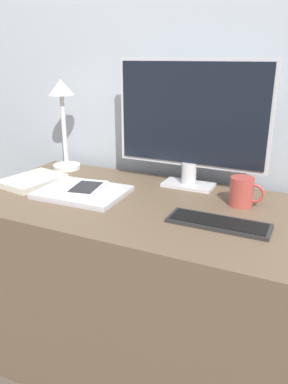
% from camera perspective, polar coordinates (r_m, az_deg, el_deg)
% --- Properties ---
extents(wall_back, '(3.60, 0.05, 2.40)m').
position_cam_1_polar(wall_back, '(1.61, 6.80, 19.16)').
color(wall_back, '#B2BCC6').
rests_on(wall_back, ground_plane).
extents(desk, '(1.32, 0.64, 0.72)m').
position_cam_1_polar(desk, '(1.51, 0.46, -14.53)').
color(desk, brown).
rests_on(desk, ground_plane).
extents(monitor, '(0.60, 0.11, 0.49)m').
position_cam_1_polar(monitor, '(1.46, 7.22, 10.76)').
color(monitor, silver).
rests_on(monitor, desk).
extents(keyboard, '(0.32, 0.11, 0.01)m').
position_cam_1_polar(keyboard, '(1.19, 11.29, -4.64)').
color(keyboard, '#282828').
rests_on(keyboard, desk).
extents(laptop, '(0.33, 0.25, 0.02)m').
position_cam_1_polar(laptop, '(1.44, -9.31, -0.03)').
color(laptop, '#BCBCC1').
rests_on(laptop, desk).
extents(ereader, '(0.15, 0.21, 0.01)m').
position_cam_1_polar(ereader, '(1.44, -8.87, 0.59)').
color(ereader, white).
rests_on(ereader, laptop).
extents(desk_lamp, '(0.12, 0.12, 0.40)m').
position_cam_1_polar(desk_lamp, '(1.73, -12.27, 11.81)').
color(desk_lamp, white).
rests_on(desk_lamp, desk).
extents(notebook, '(0.22, 0.27, 0.03)m').
position_cam_1_polar(notebook, '(1.61, -16.61, 1.70)').
color(notebook, silver).
rests_on(notebook, desk).
extents(coffee_mug, '(0.12, 0.08, 0.10)m').
position_cam_1_polar(coffee_mug, '(1.35, 14.75, 0.06)').
color(coffee_mug, '#B7473D').
rests_on(coffee_mug, desk).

